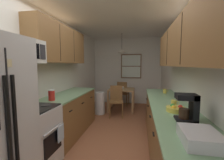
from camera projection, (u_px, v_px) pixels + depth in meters
The scene contains 25 objects.
ground_plane at pixel (116, 130), 3.51m from camera, with size 12.00×12.00×0.00m, color #995B3D.
wall_left at pixel (61, 75), 3.63m from camera, with size 0.10×9.00×2.55m, color white.
wall_right at pixel (181, 77), 3.14m from camera, with size 0.10×9.00×2.55m, color white.
wall_back at pixel (127, 71), 5.98m from camera, with size 4.40×0.10×2.55m, color white.
ceiling_slab at pixel (117, 15), 3.26m from camera, with size 4.40×9.00×0.08m, color white.
stove_range at pixel (33, 137), 2.19m from camera, with size 0.66×0.60×1.10m.
microwave_over_range at pixel (21, 51), 2.09m from camera, with size 0.39×0.60×0.34m.
counter_left at pixel (70, 113), 3.35m from camera, with size 0.64×1.76×0.90m.
upper_cabinets_left at pixel (61, 45), 3.17m from camera, with size 0.33×1.84×0.76m.
counter_right at pixel (170, 133), 2.38m from camera, with size 0.64×3.17×0.90m.
upper_cabinets_right at pixel (184, 44), 2.17m from camera, with size 0.33×2.85×0.64m.
dining_table at pixel (122, 93), 5.04m from camera, with size 0.83×0.76×0.72m.
dining_chair_near at pixel (116, 99), 4.49m from camera, with size 0.45×0.45×0.90m.
dining_chair_far at pixel (123, 92), 5.63m from camera, with size 0.45×0.45×0.90m.
pendant_light at pixel (122, 51), 4.90m from camera, with size 0.28×0.28×0.63m.
back_window at pixel (131, 66), 5.86m from camera, with size 0.79×0.05×0.93m.
trash_bin at pixel (100, 103), 4.69m from camera, with size 0.31×0.31×0.69m, color white.
storage_canister at pixel (52, 95), 2.64m from camera, with size 0.11×0.11×0.19m.
dish_towel at pixel (61, 133), 2.27m from camera, with size 0.02×0.16×0.24m, color silver.
coffee_maker at pixel (189, 107), 1.67m from camera, with size 0.22×0.18×0.30m.
mug_by_coffeemaker at pixel (174, 103), 2.27m from camera, with size 0.12×0.08×0.09m.
mug_spare at pixel (165, 91), 3.31m from camera, with size 0.11×0.07×0.10m.
fruit_bowl at pixel (176, 109), 2.02m from camera, with size 0.25×0.25×0.09m.
dish_rack at pixel (200, 137), 1.19m from camera, with size 0.28×0.34×0.10m, color silver.
table_serving_bowl at pixel (121, 88), 5.09m from camera, with size 0.21×0.21×0.06m, color silver.
Camera 1 is at (0.52, -2.34, 1.52)m, focal length 24.17 mm.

